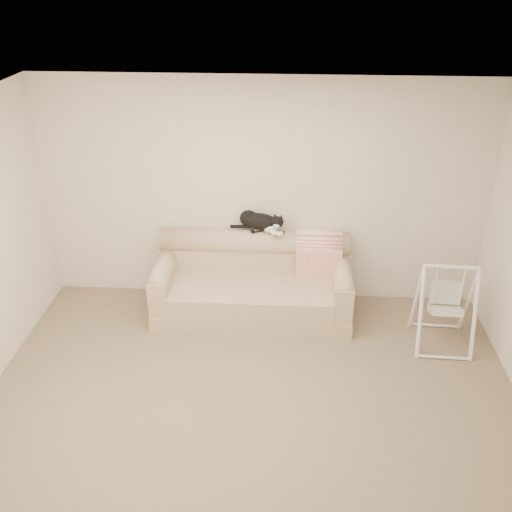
{
  "coord_description": "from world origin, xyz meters",
  "views": [
    {
      "loc": [
        0.3,
        -3.95,
        3.68
      ],
      "look_at": [
        -0.03,
        1.27,
        0.9
      ],
      "focal_mm": 40.0,
      "sensor_mm": 36.0,
      "label": 1
    }
  ],
  "objects_px": {
    "remote_b": "(277,232)",
    "tuxedo_cat": "(260,222)",
    "baby_swing": "(445,305)",
    "remote_a": "(258,230)",
    "sofa": "(253,284)"
  },
  "relations": [
    {
      "from": "remote_b",
      "to": "tuxedo_cat",
      "type": "bearing_deg",
      "value": 168.88
    },
    {
      "from": "baby_swing",
      "to": "remote_a",
      "type": "bearing_deg",
      "value": 159.33
    },
    {
      "from": "remote_a",
      "to": "remote_b",
      "type": "xyz_separation_m",
      "value": [
        0.21,
        -0.03,
        -0.0
      ]
    },
    {
      "from": "remote_a",
      "to": "remote_b",
      "type": "distance_m",
      "value": 0.21
    },
    {
      "from": "remote_a",
      "to": "sofa",
      "type": "bearing_deg",
      "value": -100.71
    },
    {
      "from": "remote_b",
      "to": "sofa",
      "type": "bearing_deg",
      "value": -138.97
    },
    {
      "from": "sofa",
      "to": "tuxedo_cat",
      "type": "xyz_separation_m",
      "value": [
        0.07,
        0.26,
        0.66
      ]
    },
    {
      "from": "sofa",
      "to": "baby_swing",
      "type": "height_order",
      "value": "baby_swing"
    },
    {
      "from": "remote_a",
      "to": "remote_b",
      "type": "bearing_deg",
      "value": -6.91
    },
    {
      "from": "tuxedo_cat",
      "to": "remote_b",
      "type": "bearing_deg",
      "value": -11.12
    },
    {
      "from": "remote_b",
      "to": "baby_swing",
      "type": "distance_m",
      "value": 1.96
    },
    {
      "from": "remote_b",
      "to": "tuxedo_cat",
      "type": "relative_size",
      "value": 0.28
    },
    {
      "from": "tuxedo_cat",
      "to": "remote_a",
      "type": "bearing_deg",
      "value": -151.97
    },
    {
      "from": "remote_a",
      "to": "tuxedo_cat",
      "type": "height_order",
      "value": "tuxedo_cat"
    },
    {
      "from": "remote_b",
      "to": "baby_swing",
      "type": "height_order",
      "value": "baby_swing"
    }
  ]
}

